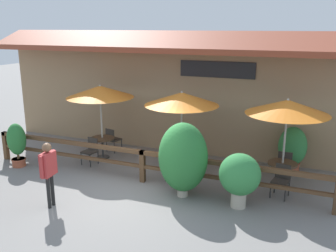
% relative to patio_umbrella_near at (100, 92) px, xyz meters
% --- Properties ---
extents(ground_plane, '(60.00, 60.00, 0.00)m').
position_rel_patio_umbrella_near_xyz_m(ground_plane, '(2.18, -2.41, -2.29)').
color(ground_plane, slate).
extents(building_facade, '(14.28, 1.49, 4.23)m').
position_rel_patio_umbrella_near_xyz_m(building_facade, '(2.18, 1.69, -0.12)').
color(building_facade, '#997A56').
rests_on(building_facade, ground).
extents(patio_railing, '(10.40, 0.14, 0.95)m').
position_rel_patio_umbrella_near_xyz_m(patio_railing, '(2.18, -1.36, -1.59)').
color(patio_railing, brown).
rests_on(patio_railing, ground).
extents(patio_umbrella_near, '(2.23, 2.23, 2.52)m').
position_rel_patio_umbrella_near_xyz_m(patio_umbrella_near, '(0.00, 0.00, 0.00)').
color(patio_umbrella_near, '#B7B2A8').
rests_on(patio_umbrella_near, ground).
extents(dining_table_near, '(0.81, 0.81, 0.71)m').
position_rel_patio_umbrella_near_xyz_m(dining_table_near, '(0.00, 0.00, -1.73)').
color(dining_table_near, '#4C3826').
rests_on(dining_table_near, ground).
extents(chair_near_streetside, '(0.47, 0.47, 0.86)m').
position_rel_patio_umbrella_near_xyz_m(chair_near_streetside, '(-0.03, -0.68, -1.80)').
color(chair_near_streetside, '#332D28').
rests_on(chair_near_streetside, ground).
extents(chair_near_wallside, '(0.51, 0.51, 0.86)m').
position_rel_patio_umbrella_near_xyz_m(chair_near_wallside, '(-0.01, 0.68, -1.80)').
color(chair_near_wallside, '#332D28').
rests_on(chair_near_wallside, ground).
extents(patio_umbrella_middle, '(2.23, 2.23, 2.52)m').
position_rel_patio_umbrella_near_xyz_m(patio_umbrella_middle, '(2.92, -0.17, 0.00)').
color(patio_umbrella_middle, '#B7B2A8').
rests_on(patio_umbrella_middle, ground).
extents(dining_table_middle, '(0.81, 0.81, 0.71)m').
position_rel_patio_umbrella_near_xyz_m(dining_table_middle, '(2.92, -0.17, -1.73)').
color(dining_table_middle, '#4C3826').
rests_on(dining_table_middle, ground).
extents(chair_middle_streetside, '(0.47, 0.47, 0.86)m').
position_rel_patio_umbrella_near_xyz_m(chair_middle_streetside, '(2.93, -0.81, -1.80)').
color(chair_middle_streetside, '#332D28').
rests_on(chair_middle_streetside, ground).
extents(chair_middle_wallside, '(0.43, 0.43, 0.86)m').
position_rel_patio_umbrella_near_xyz_m(chair_middle_wallside, '(2.88, 0.47, -1.80)').
color(chair_middle_wallside, '#332D28').
rests_on(chair_middle_wallside, ground).
extents(patio_umbrella_far, '(2.23, 2.23, 2.52)m').
position_rel_patio_umbrella_near_xyz_m(patio_umbrella_far, '(5.93, -0.19, 0.00)').
color(patio_umbrella_far, '#B7B2A8').
rests_on(patio_umbrella_far, ground).
extents(dining_table_far, '(0.81, 0.81, 0.71)m').
position_rel_patio_umbrella_near_xyz_m(dining_table_far, '(5.93, -0.19, -1.73)').
color(dining_table_far, '#4C3826').
rests_on(dining_table_far, ground).
extents(chair_far_streetside, '(0.48, 0.48, 0.86)m').
position_rel_patio_umbrella_near_xyz_m(chair_far_streetside, '(5.97, -0.83, -1.80)').
color(chair_far_streetside, '#332D28').
rests_on(chair_far_streetside, ground).
extents(chair_far_wallside, '(0.42, 0.42, 0.86)m').
position_rel_patio_umbrella_near_xyz_m(chair_far_wallside, '(5.95, 0.46, -1.80)').
color(chair_far_wallside, '#332D28').
rests_on(chair_far_wallside, ground).
extents(potted_plant_small_flowering, '(0.61, 0.55, 1.42)m').
position_rel_patio_umbrella_near_xyz_m(potted_plant_small_flowering, '(-2.06, -1.74, -1.48)').
color(potted_plant_small_flowering, '#9E4C33').
rests_on(potted_plant_small_flowering, ground).
extents(potted_plant_tall_tropical, '(1.02, 0.92, 1.39)m').
position_rel_patio_umbrella_near_xyz_m(potted_plant_tall_tropical, '(5.07, -1.86, -1.46)').
color(potted_plant_tall_tropical, '#B7AD99').
rests_on(potted_plant_tall_tropical, ground).
extents(potted_plant_corner_fern, '(1.30, 1.17, 2.00)m').
position_rel_patio_umbrella_near_xyz_m(potted_plant_corner_fern, '(3.57, -1.79, -1.21)').
color(potted_plant_corner_fern, '#B7AD99').
rests_on(potted_plant_corner_fern, ground).
extents(potted_plant_broad_leaf, '(0.86, 0.77, 1.42)m').
position_rel_patio_umbrella_near_xyz_m(potted_plant_broad_leaf, '(6.08, 1.14, -1.54)').
color(potted_plant_broad_leaf, '#9E4C33').
rests_on(potted_plant_broad_leaf, ground).
extents(pedestrian, '(0.25, 0.58, 1.66)m').
position_rel_patio_umbrella_near_xyz_m(pedestrian, '(0.74, -3.61, -1.22)').
color(pedestrian, black).
rests_on(pedestrian, ground).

